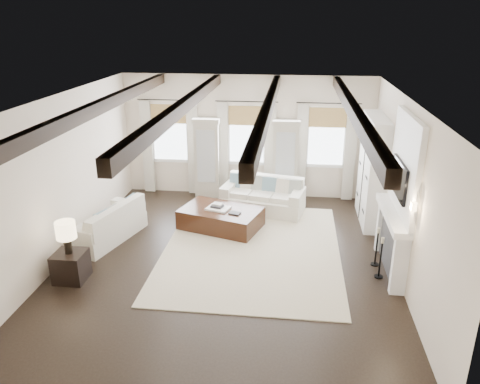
# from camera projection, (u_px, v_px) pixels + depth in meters

# --- Properties ---
(ground) EXTENTS (7.50, 7.50, 0.00)m
(ground) POSITION_uv_depth(u_px,v_px,m) (227.00, 260.00, 9.33)
(ground) COLOR black
(ground) RESTS_ON ground
(room_shell) EXTENTS (6.54, 7.54, 3.22)m
(room_shell) POSITION_uv_depth(u_px,v_px,m) (269.00, 158.00, 9.42)
(room_shell) COLOR #F3E3CD
(room_shell) RESTS_ON ground
(area_rug) EXTENTS (3.61, 4.66, 0.02)m
(area_rug) POSITION_uv_depth(u_px,v_px,m) (252.00, 249.00, 9.78)
(area_rug) COLOR beige
(area_rug) RESTS_ON ground
(sofa_back) EXTENTS (2.14, 1.30, 0.85)m
(sofa_back) POSITION_uv_depth(u_px,v_px,m) (263.00, 197.00, 11.61)
(sofa_back) COLOR white
(sofa_back) RESTS_ON ground
(sofa_left) EXTENTS (1.34, 2.04, 0.81)m
(sofa_left) POSITION_uv_depth(u_px,v_px,m) (108.00, 226.00, 10.11)
(sofa_left) COLOR white
(sofa_left) RESTS_ON ground
(ottoman) EXTENTS (2.00, 1.57, 0.46)m
(ottoman) POSITION_uv_depth(u_px,v_px,m) (221.00, 218.00, 10.71)
(ottoman) COLOR black
(ottoman) RESTS_ON ground
(tray) EXTENTS (0.59, 0.51, 0.04)m
(tray) POSITION_uv_depth(u_px,v_px,m) (218.00, 208.00, 10.61)
(tray) COLOR white
(tray) RESTS_ON ottoman
(book_lower) EXTENTS (0.31, 0.27, 0.04)m
(book_lower) POSITION_uv_depth(u_px,v_px,m) (217.00, 206.00, 10.62)
(book_lower) COLOR #262628
(book_lower) RESTS_ON tray
(book_upper) EXTENTS (0.26, 0.23, 0.03)m
(book_upper) POSITION_uv_depth(u_px,v_px,m) (217.00, 204.00, 10.66)
(book_upper) COLOR beige
(book_upper) RESTS_ON book_lower
(book_loose) EXTENTS (0.28, 0.24, 0.03)m
(book_loose) POSITION_uv_depth(u_px,v_px,m) (235.00, 213.00, 10.36)
(book_loose) COLOR #262628
(book_loose) RESTS_ON ottoman
(side_table_front) EXTENTS (0.55, 0.55, 0.55)m
(side_table_front) POSITION_uv_depth(u_px,v_px,m) (71.00, 266.00, 8.57)
(side_table_front) COLOR black
(side_table_front) RESTS_ON ground
(lamp_front) EXTENTS (0.36, 0.36, 0.62)m
(lamp_front) POSITION_uv_depth(u_px,v_px,m) (66.00, 232.00, 8.33)
(lamp_front) COLOR black
(lamp_front) RESTS_ON side_table_front
(side_table_back) EXTENTS (0.39, 0.39, 0.59)m
(side_table_back) POSITION_uv_depth(u_px,v_px,m) (206.00, 184.00, 12.66)
(side_table_back) COLOR black
(side_table_back) RESTS_ON ground
(lamp_back) EXTENTS (0.35, 0.35, 0.61)m
(lamp_back) POSITION_uv_depth(u_px,v_px,m) (205.00, 159.00, 12.41)
(lamp_back) COLOR black
(lamp_back) RESTS_ON side_table_back
(candlestick_near) EXTENTS (0.16, 0.16, 0.81)m
(candlestick_near) POSITION_uv_depth(u_px,v_px,m) (380.00, 261.00, 8.63)
(candlestick_near) COLOR black
(candlestick_near) RESTS_ON ground
(candlestick_far) EXTENTS (0.16, 0.16, 0.80)m
(candlestick_far) POSITION_uv_depth(u_px,v_px,m) (376.00, 250.00, 9.06)
(candlestick_far) COLOR black
(candlestick_far) RESTS_ON ground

